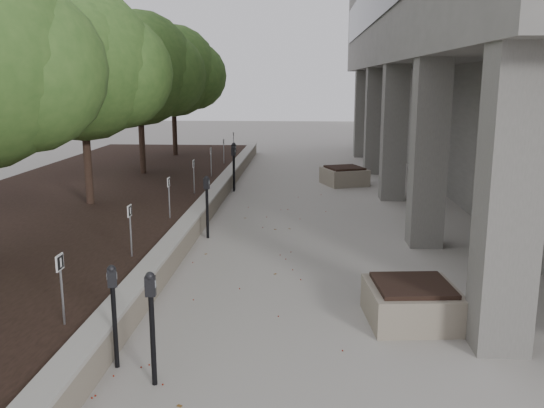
% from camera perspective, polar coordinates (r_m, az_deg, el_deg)
% --- Properties ---
extents(ground, '(90.00, 90.00, 0.00)m').
position_cam_1_polar(ground, '(7.38, -3.36, -16.58)').
color(ground, '#9A968D').
rests_on(ground, ground).
extents(retaining_wall, '(0.39, 26.00, 0.50)m').
position_cam_1_polar(retaining_wall, '(15.99, -6.13, 0.16)').
color(retaining_wall, gray).
rests_on(retaining_wall, ground).
extents(planting_bed, '(7.00, 26.00, 0.40)m').
position_cam_1_polar(planting_bed, '(16.99, -18.44, 0.14)').
color(planting_bed, black).
rests_on(planting_bed, ground).
extents(crabapple_tree_3, '(4.60, 4.00, 5.44)m').
position_cam_1_polar(crabapple_tree_3, '(15.48, -18.10, 9.96)').
color(crabapple_tree_3, '#365E24').
rests_on(crabapple_tree_3, planting_bed).
extents(crabapple_tree_4, '(4.60, 4.00, 5.44)m').
position_cam_1_polar(crabapple_tree_4, '(20.22, -12.92, 10.62)').
color(crabapple_tree_4, '#365E24').
rests_on(crabapple_tree_4, planting_bed).
extents(crabapple_tree_5, '(4.60, 4.00, 5.44)m').
position_cam_1_polar(crabapple_tree_5, '(25.06, -9.71, 10.98)').
color(crabapple_tree_5, '#365E24').
rests_on(crabapple_tree_5, planting_bed).
extents(parking_sign_2, '(0.04, 0.22, 0.96)m').
position_cam_1_polar(parking_sign_2, '(8.06, -20.01, -7.95)').
color(parking_sign_2, black).
rests_on(parking_sign_2, planting_bed).
extents(parking_sign_3, '(0.04, 0.22, 0.96)m').
position_cam_1_polar(parking_sign_3, '(10.75, -13.76, -2.59)').
color(parking_sign_3, black).
rests_on(parking_sign_3, planting_bed).
extents(parking_sign_4, '(0.04, 0.22, 0.96)m').
position_cam_1_polar(parking_sign_4, '(13.57, -10.10, 0.60)').
color(parking_sign_4, black).
rests_on(parking_sign_4, planting_bed).
extents(parking_sign_5, '(0.04, 0.22, 0.96)m').
position_cam_1_polar(parking_sign_5, '(16.45, -7.70, 2.68)').
color(parking_sign_5, black).
rests_on(parking_sign_5, planting_bed).
extents(parking_sign_6, '(0.04, 0.22, 0.96)m').
position_cam_1_polar(parking_sign_6, '(19.37, -6.02, 4.14)').
color(parking_sign_6, black).
rests_on(parking_sign_6, planting_bed).
extents(parking_sign_7, '(0.04, 0.22, 0.96)m').
position_cam_1_polar(parking_sign_7, '(22.31, -4.78, 5.21)').
color(parking_sign_7, black).
rests_on(parking_sign_7, planting_bed).
extents(parking_sign_8, '(0.04, 0.22, 0.96)m').
position_cam_1_polar(parking_sign_8, '(25.27, -3.82, 6.03)').
color(parking_sign_8, black).
rests_on(parking_sign_8, planting_bed).
extents(parking_meter_1, '(0.15, 0.11, 1.41)m').
position_cam_1_polar(parking_meter_1, '(7.02, -11.71, -11.99)').
color(parking_meter_1, black).
rests_on(parking_meter_1, ground).
extents(parking_meter_2, '(0.16, 0.13, 1.35)m').
position_cam_1_polar(parking_meter_2, '(7.54, -15.28, -10.68)').
color(parking_meter_2, black).
rests_on(parking_meter_2, ground).
extents(parking_meter_3, '(0.16, 0.12, 1.44)m').
position_cam_1_polar(parking_meter_3, '(13.19, -6.41, -0.31)').
color(parking_meter_3, black).
rests_on(parking_meter_3, ground).
extents(parking_meter_4, '(0.18, 0.15, 1.56)m').
position_cam_1_polar(parking_meter_4, '(18.98, -3.77, 3.73)').
color(parking_meter_4, black).
rests_on(parking_meter_4, ground).
extents(parking_meter_5, '(0.17, 0.14, 1.48)m').
position_cam_1_polar(parking_meter_5, '(18.73, -3.80, 3.48)').
color(parking_meter_5, black).
rests_on(parking_meter_5, ground).
extents(planter_front, '(1.41, 1.41, 0.60)m').
position_cam_1_polar(planter_front, '(8.98, 13.62, -9.40)').
color(planter_front, gray).
rests_on(planter_front, ground).
extents(planter_back, '(1.72, 1.72, 0.62)m').
position_cam_1_polar(planter_back, '(20.15, 7.14, 2.79)').
color(planter_back, gray).
rests_on(planter_back, ground).
extents(berry_scatter, '(3.30, 14.10, 0.02)m').
position_cam_1_polar(berry_scatter, '(11.99, -1.06, -5.01)').
color(berry_scatter, maroon).
rests_on(berry_scatter, ground).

